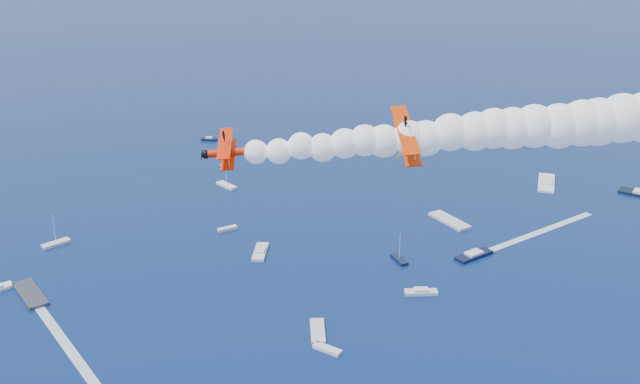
% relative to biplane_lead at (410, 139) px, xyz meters
% --- Properties ---
extents(biplane_lead, '(12.43, 13.46, 9.08)m').
position_rel_biplane_lead_xyz_m(biplane_lead, '(0.00, 0.00, 0.00)').
color(biplane_lead, '#EB3604').
extents(biplane_trail, '(9.65, 10.61, 6.34)m').
position_rel_biplane_lead_xyz_m(biplane_trail, '(-19.15, -9.83, -1.42)').
color(biplane_trail, '#F92505').
extents(smoke_trail_trail, '(69.34, 58.39, 12.14)m').
position_rel_biplane_lead_xyz_m(smoke_trail_trail, '(10.06, 5.31, 1.11)').
color(smoke_trail_trail, white).
extents(spectator_boats, '(221.53, 158.87, 0.70)m').
position_rel_biplane_lead_xyz_m(spectator_boats, '(-7.57, 83.73, -54.38)').
color(spectator_boats, '#303441').
rests_on(spectator_boats, ground).
extents(boat_wakes, '(206.67, 166.15, 0.04)m').
position_rel_biplane_lead_xyz_m(boat_wakes, '(14.34, 85.58, -54.70)').
color(boat_wakes, white).
rests_on(boat_wakes, ground).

